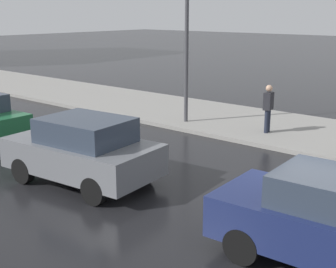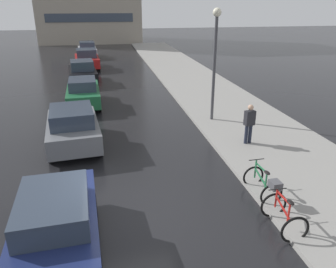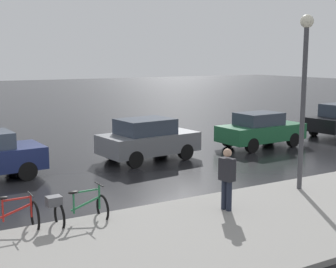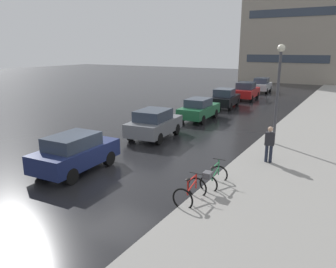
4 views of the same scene
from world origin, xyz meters
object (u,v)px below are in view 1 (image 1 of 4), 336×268
Objects in this scene: car_navy at (333,221)px; car_grey at (83,150)px; pedestrian at (268,108)px; streetlamp at (187,32)px.

car_navy is 0.97× the size of car_grey.
car_grey reaches higher than car_navy.
pedestrian reaches higher than car_navy.
car_navy is 0.74× the size of streetlamp.
pedestrian is at bearing -10.84° from car_grey.
car_navy is 2.22× the size of pedestrian.
car_grey is 7.07m from streetlamp.
streetlamp is at bearing 51.61° from car_navy.
car_grey is (-0.06, 6.16, 0.01)m from car_navy.
streetlamp is (-0.49, 3.09, 2.39)m from pedestrian.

